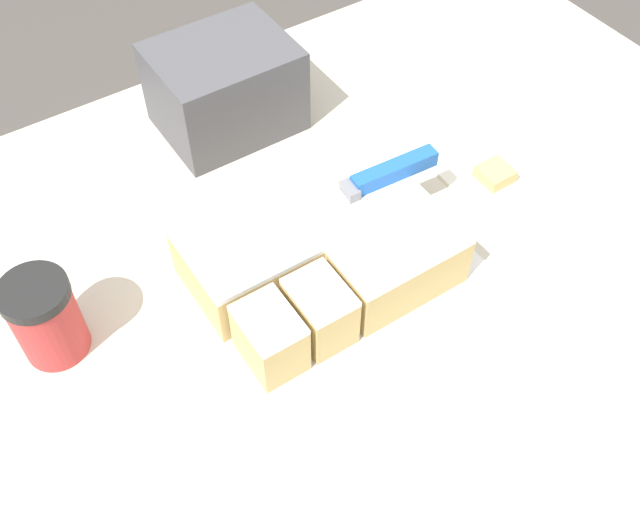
# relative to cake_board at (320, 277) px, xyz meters

# --- Properties ---
(countertop) EXTENTS (1.40, 1.10, 0.91)m
(countertop) POSITION_rel_cake_board_xyz_m (0.05, -0.04, -0.46)
(countertop) COLOR beige
(countertop) RESTS_ON ground_plane
(cake_board) EXTENTS (0.39, 0.31, 0.01)m
(cake_board) POSITION_rel_cake_board_xyz_m (0.00, 0.00, 0.00)
(cake_board) COLOR white
(cake_board) RESTS_ON countertop
(cake) EXTENTS (0.31, 0.22, 0.08)m
(cake) POSITION_rel_cake_board_xyz_m (0.00, 0.00, 0.04)
(cake) COLOR tan
(cake) RESTS_ON cake_board
(knife) EXTENTS (0.31, 0.04, 0.02)m
(knife) POSITION_rel_cake_board_xyz_m (0.10, 0.03, 0.09)
(knife) COLOR silver
(knife) RESTS_ON cake
(coffee_cup) EXTENTS (0.08, 0.08, 0.12)m
(coffee_cup) POSITION_rel_cake_board_xyz_m (-0.33, 0.09, 0.06)
(coffee_cup) COLOR #B23333
(coffee_cup) RESTS_ON countertop
(paper_napkin) EXTENTS (0.12, 0.12, 0.01)m
(paper_napkin) POSITION_rel_cake_board_xyz_m (0.31, 0.01, 0.00)
(paper_napkin) COLOR white
(paper_napkin) RESTS_ON countertop
(brownie) EXTENTS (0.05, 0.05, 0.02)m
(brownie) POSITION_rel_cake_board_xyz_m (0.31, 0.01, 0.01)
(brownie) COLOR tan
(brownie) RESTS_ON paper_napkin
(storage_box) EXTENTS (0.20, 0.16, 0.14)m
(storage_box) POSITION_rel_cake_board_xyz_m (0.05, 0.34, 0.07)
(storage_box) COLOR #47474C
(storage_box) RESTS_ON countertop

